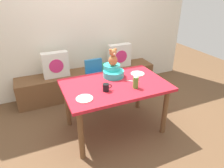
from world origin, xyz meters
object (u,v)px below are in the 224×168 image
highchair (96,77)px  dinner_plate_near (84,99)px  dining_table (115,90)px  dinner_plate_far (138,74)px  pillow_floral_right (120,56)px  ketchup_bottle (136,82)px  coffee_mug (106,87)px  pillow_floral_left (56,65)px  infant_seat_teal (113,71)px  book_stack (101,66)px  teddy_bear (113,58)px

highchair → dinner_plate_near: highchair is taller
dining_table → dinner_plate_far: bearing=19.6°
pillow_floral_right → ketchup_bottle: size_ratio=2.38×
coffee_mug → pillow_floral_left: bearing=107.2°
pillow_floral_left → dinner_plate_near: size_ratio=2.20×
pillow_floral_left → coffee_mug: (0.40, -1.31, 0.11)m
dining_table → coffee_mug: size_ratio=11.45×
infant_seat_teal → dinner_plate_far: bearing=-13.3°
pillow_floral_right → infant_seat_teal: size_ratio=1.33×
book_stack → dining_table: dining_table is taller
highchair → ketchup_bottle: (0.19, -0.97, 0.31)m
highchair → dinner_plate_near: size_ratio=3.95×
ketchup_bottle → dinner_plate_far: 0.44m
infant_seat_teal → highchair: bearing=98.2°
highchair → teddy_bear: 0.72m
coffee_mug → pillow_floral_right: bearing=58.1°
pillow_floral_right → coffee_mug: size_ratio=3.67×
pillow_floral_left → highchair: (0.59, -0.42, -0.16)m
dinner_plate_near → dinner_plate_far: 0.99m
teddy_bear → ketchup_bottle: (0.12, -0.45, -0.19)m
pillow_floral_right → infant_seat_teal: (-0.56, -0.94, 0.13)m
pillow_floral_right → dining_table: pillow_floral_right is taller
highchair → coffee_mug: bearing=-101.6°
pillow_floral_right → coffee_mug: pillow_floral_right is taller
dining_table → dinner_plate_far: (0.44, 0.16, 0.11)m
infant_seat_teal → coffee_mug: bearing=-124.7°
teddy_bear → dinner_plate_far: teddy_bear is taller
infant_seat_teal → teddy_bear: teddy_bear is taller
book_stack → pillow_floral_right: bearing=-3.1°
book_stack → dinner_plate_near: bearing=-117.3°
teddy_bear → ketchup_bottle: bearing=-75.2°
highchair → teddy_bear: bearing=-81.8°
book_stack → coffee_mug: size_ratio=1.67×
pillow_floral_left → coffee_mug: size_ratio=3.67×
coffee_mug → dinner_plate_far: (0.62, 0.29, -0.04)m
pillow_floral_right → infant_seat_teal: same height
dining_table → pillow_floral_right: bearing=61.8°
book_stack → infant_seat_teal: 1.02m
pillow_floral_right → infant_seat_teal: 1.10m
dining_table → infant_seat_teal: 0.31m
pillow_floral_right → coffee_mug: 1.55m
dining_table → infant_seat_teal: infant_seat_teal is taller
dinner_plate_near → pillow_floral_right: bearing=51.2°
dining_table → dinner_plate_far: 0.47m
pillow_floral_right → teddy_bear: size_ratio=1.76×
pillow_floral_left → pillow_floral_right: 1.22m
book_stack → dining_table: size_ratio=0.15×
dining_table → ketchup_bottle: bearing=-46.8°
dinner_plate_near → dinner_plate_far: size_ratio=1.00×
dining_table → ketchup_bottle: 0.34m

